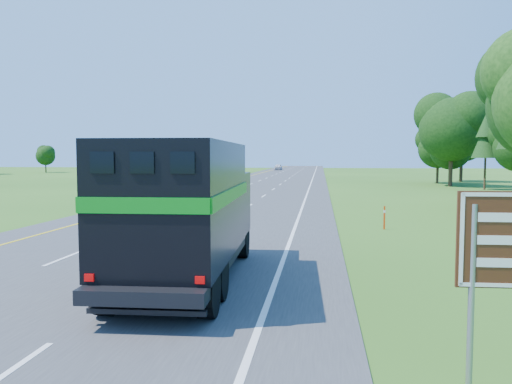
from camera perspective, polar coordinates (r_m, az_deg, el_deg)
road at (r=55.32m, az=0.41°, el=0.52°), size 15.00×260.00×0.04m
lane_markings at (r=55.32m, az=0.41°, el=0.55°), size 11.15×260.00×0.01m
horse_truck at (r=13.55m, az=-7.91°, el=-1.86°), size 2.99×8.60×3.76m
white_suv at (r=57.58m, az=-3.05°, el=1.50°), size 3.20×6.14×1.65m
far_car at (r=126.93m, az=2.55°, el=2.87°), size 1.89×4.49×1.51m
delineator at (r=24.37m, az=14.46°, el=-2.78°), size 0.09×0.05×1.10m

